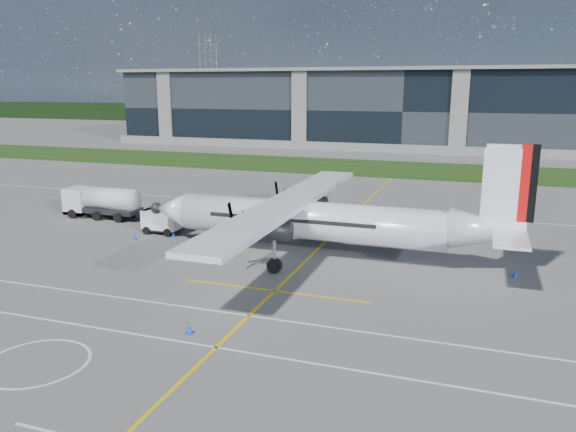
{
  "coord_description": "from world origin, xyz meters",
  "views": [
    {
      "loc": [
        14.27,
        -36.13,
        12.16
      ],
      "look_at": [
        1.04,
        2.2,
        2.73
      ],
      "focal_mm": 35.0,
      "sensor_mm": 36.0,
      "label": 1
    }
  ],
  "objects_px": {
    "fuel_tanker_truck": "(97,202)",
    "safety_cone_nose_stbd": "(174,234)",
    "turboprop_aircraft": "(323,199)",
    "baggage_tug": "(162,221)",
    "ground_crew_person": "(186,216)",
    "safety_cone_portwing": "(189,329)",
    "safety_cone_fwd": "(135,237)",
    "safety_cone_tail": "(515,273)",
    "pylon_west": "(209,78)",
    "safety_cone_stbdwing": "(340,210)"
  },
  "relations": [
    {
      "from": "fuel_tanker_truck",
      "to": "ground_crew_person",
      "type": "relative_size",
      "value": 4.13
    },
    {
      "from": "safety_cone_fwd",
      "to": "safety_cone_nose_stbd",
      "type": "distance_m",
      "value": 3.11
    },
    {
      "from": "safety_cone_tail",
      "to": "baggage_tug",
      "type": "bearing_deg",
      "value": 175.11
    },
    {
      "from": "pylon_west",
      "to": "safety_cone_nose_stbd",
      "type": "height_order",
      "value": "pylon_west"
    },
    {
      "from": "turboprop_aircraft",
      "to": "safety_cone_portwing",
      "type": "relative_size",
      "value": 57.64
    },
    {
      "from": "turboprop_aircraft",
      "to": "safety_cone_nose_stbd",
      "type": "xyz_separation_m",
      "value": [
        -13.16,
        1.53,
        -4.07
      ]
    },
    {
      "from": "pylon_west",
      "to": "safety_cone_tail",
      "type": "height_order",
      "value": "pylon_west"
    },
    {
      "from": "ground_crew_person",
      "to": "safety_cone_tail",
      "type": "relative_size",
      "value": 3.77
    },
    {
      "from": "ground_crew_person",
      "to": "safety_cone_nose_stbd",
      "type": "bearing_deg",
      "value": -154.19
    },
    {
      "from": "baggage_tug",
      "to": "safety_cone_portwing",
      "type": "bearing_deg",
      "value": -55.05
    },
    {
      "from": "pylon_west",
      "to": "ground_crew_person",
      "type": "height_order",
      "value": "pylon_west"
    },
    {
      "from": "safety_cone_tail",
      "to": "fuel_tanker_truck",
      "type": "bearing_deg",
      "value": 171.59
    },
    {
      "from": "ground_crew_person",
      "to": "safety_cone_fwd",
      "type": "distance_m",
      "value": 5.64
    },
    {
      "from": "fuel_tanker_truck",
      "to": "baggage_tug",
      "type": "xyz_separation_m",
      "value": [
        8.83,
        -3.03,
        -0.46
      ]
    },
    {
      "from": "baggage_tug",
      "to": "safety_cone_portwing",
      "type": "height_order",
      "value": "baggage_tug"
    },
    {
      "from": "safety_cone_stbdwing",
      "to": "safety_cone_fwd",
      "type": "bearing_deg",
      "value": -131.51
    },
    {
      "from": "turboprop_aircraft",
      "to": "ground_crew_person",
      "type": "bearing_deg",
      "value": 160.29
    },
    {
      "from": "ground_crew_person",
      "to": "safety_cone_tail",
      "type": "distance_m",
      "value": 27.46
    },
    {
      "from": "safety_cone_fwd",
      "to": "safety_cone_nose_stbd",
      "type": "xyz_separation_m",
      "value": [
        2.48,
        1.87,
        0.0
      ]
    },
    {
      "from": "safety_cone_fwd",
      "to": "safety_cone_nose_stbd",
      "type": "relative_size",
      "value": 1.0
    },
    {
      "from": "turboprop_aircraft",
      "to": "safety_cone_stbdwing",
      "type": "distance_m",
      "value": 15.42
    },
    {
      "from": "baggage_tug",
      "to": "safety_cone_tail",
      "type": "relative_size",
      "value": 6.66
    },
    {
      "from": "safety_cone_portwing",
      "to": "safety_cone_tail",
      "type": "distance_m",
      "value": 21.54
    },
    {
      "from": "pylon_west",
      "to": "safety_cone_nose_stbd",
      "type": "xyz_separation_m",
      "value": [
        70.71,
        -146.85,
        -14.75
      ]
    },
    {
      "from": "turboprop_aircraft",
      "to": "baggage_tug",
      "type": "bearing_deg",
      "value": 171.2
    },
    {
      "from": "safety_cone_portwing",
      "to": "fuel_tanker_truck",
      "type": "bearing_deg",
      "value": 135.99
    },
    {
      "from": "fuel_tanker_truck",
      "to": "safety_cone_nose_stbd",
      "type": "distance_m",
      "value": 11.04
    },
    {
      "from": "baggage_tug",
      "to": "safety_cone_stbdwing",
      "type": "xyz_separation_m",
      "value": [
        12.3,
        12.42,
        -0.75
      ]
    },
    {
      "from": "pylon_west",
      "to": "turboprop_aircraft",
      "type": "height_order",
      "value": "pylon_west"
    },
    {
      "from": "turboprop_aircraft",
      "to": "baggage_tug",
      "type": "relative_size",
      "value": 8.66
    },
    {
      "from": "turboprop_aircraft",
      "to": "ground_crew_person",
      "type": "distance_m",
      "value": 15.15
    },
    {
      "from": "safety_cone_fwd",
      "to": "turboprop_aircraft",
      "type": "bearing_deg",
      "value": 1.25
    },
    {
      "from": "fuel_tanker_truck",
      "to": "ground_crew_person",
      "type": "bearing_deg",
      "value": -1.9
    },
    {
      "from": "pylon_west",
      "to": "baggage_tug",
      "type": "distance_m",
      "value": 162.29
    },
    {
      "from": "baggage_tug",
      "to": "turboprop_aircraft",
      "type": "bearing_deg",
      "value": -8.8
    },
    {
      "from": "ground_crew_person",
      "to": "safety_cone_portwing",
      "type": "xyz_separation_m",
      "value": [
        11.08,
        -19.62,
        -0.69
      ]
    },
    {
      "from": "ground_crew_person",
      "to": "safety_cone_tail",
      "type": "xyz_separation_m",
      "value": [
        26.97,
        -5.08,
        -0.69
      ]
    },
    {
      "from": "safety_cone_fwd",
      "to": "baggage_tug",
      "type": "bearing_deg",
      "value": 69.08
    },
    {
      "from": "baggage_tug",
      "to": "safety_cone_portwing",
      "type": "xyz_separation_m",
      "value": [
        11.82,
        -16.91,
        -0.75
      ]
    },
    {
      "from": "ground_crew_person",
      "to": "safety_cone_portwing",
      "type": "relative_size",
      "value": 3.77
    },
    {
      "from": "turboprop_aircraft",
      "to": "fuel_tanker_truck",
      "type": "height_order",
      "value": "turboprop_aircraft"
    },
    {
      "from": "baggage_tug",
      "to": "safety_cone_fwd",
      "type": "distance_m",
      "value": 2.89
    },
    {
      "from": "baggage_tug",
      "to": "safety_cone_nose_stbd",
      "type": "height_order",
      "value": "baggage_tug"
    },
    {
      "from": "turboprop_aircraft",
      "to": "safety_cone_fwd",
      "type": "bearing_deg",
      "value": -178.75
    },
    {
      "from": "safety_cone_fwd",
      "to": "safety_cone_stbdwing",
      "type": "relative_size",
      "value": 1.0
    },
    {
      "from": "turboprop_aircraft",
      "to": "fuel_tanker_truck",
      "type": "bearing_deg",
      "value": 167.28
    },
    {
      "from": "turboprop_aircraft",
      "to": "safety_cone_fwd",
      "type": "distance_m",
      "value": 16.17
    },
    {
      "from": "safety_cone_fwd",
      "to": "fuel_tanker_truck",
      "type": "bearing_deg",
      "value": 144.24
    },
    {
      "from": "safety_cone_tail",
      "to": "ground_crew_person",
      "type": "bearing_deg",
      "value": 169.33
    },
    {
      "from": "pylon_west",
      "to": "safety_cone_fwd",
      "type": "bearing_deg",
      "value": -65.36
    }
  ]
}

